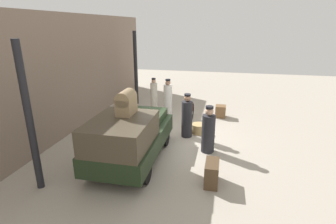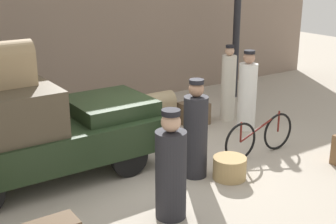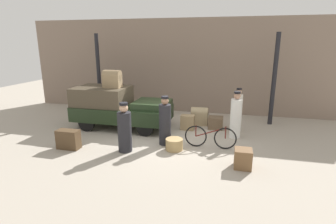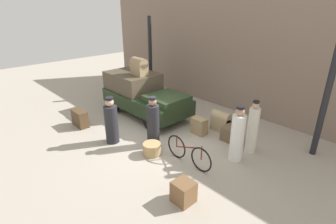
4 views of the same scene
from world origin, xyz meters
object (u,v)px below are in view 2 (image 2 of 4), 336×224
porter_carrying_trunk (171,170)px  conductor_in_dark_uniform (196,133)px  porter_standing_middle (247,94)px  trunk_umber_medium (163,125)px  bicycle (260,136)px  truck (27,130)px  trunk_barrel_dark (158,108)px  wicker_basket (230,168)px  trunk_on_truck_roof (10,63)px  trunk_wicker_pale (194,113)px  porter_lifting_near_truck (228,86)px

porter_carrying_trunk → conductor_in_dark_uniform: 1.40m
porter_standing_middle → trunk_umber_medium: 1.95m
bicycle → trunk_umber_medium: (-1.03, 1.68, -0.08)m
truck → trunk_barrel_dark: (3.23, 1.10, -0.49)m
truck → wicker_basket: 3.37m
trunk_on_truck_roof → bicycle: bearing=-18.7°
trunk_wicker_pale → trunk_umber_medium: 1.16m
porter_carrying_trunk → trunk_umber_medium: porter_carrying_trunk is taller
trunk_barrel_dark → trunk_on_truck_roof: trunk_on_truck_roof is taller
truck → porter_lifting_near_truck: (4.75, 0.54, -0.08)m
trunk_wicker_pale → trunk_umber_medium: size_ratio=0.97×
trunk_umber_medium → trunk_on_truck_roof: 3.46m
trunk_barrel_dark → trunk_wicker_pale: bearing=-28.2°
truck → wicker_basket: bearing=-33.2°
porter_lifting_near_truck → trunk_barrel_dark: size_ratio=2.29×
porter_lifting_near_truck → trunk_umber_medium: (-1.91, -0.23, -0.50)m
bicycle → porter_carrying_trunk: (-2.62, -0.90, 0.34)m
trunk_umber_medium → wicker_basket: bearing=-92.2°
bicycle → conductor_in_dark_uniform: conductor_in_dark_uniform is taller
trunk_umber_medium → porter_carrying_trunk: bearing=-121.6°
wicker_basket → porter_standing_middle: 2.59m
conductor_in_dark_uniform → porter_standing_middle: bearing=28.0°
porter_carrying_trunk → trunk_wicker_pale: 4.04m
wicker_basket → porter_carrying_trunk: size_ratio=0.35×
truck → wicker_basket: size_ratio=6.90×
porter_carrying_trunk → trunk_wicker_pale: porter_carrying_trunk is taller
porter_standing_middle → trunk_umber_medium: bearing=165.6°
porter_standing_middle → trunk_wicker_pale: size_ratio=2.97×
porter_standing_middle → trunk_on_truck_roof: 4.98m
porter_standing_middle → trunk_on_truck_roof: (-4.83, 0.16, 1.21)m
bicycle → trunk_barrel_dark: size_ratio=2.26×
porter_carrying_trunk → porter_lifting_near_truck: bearing=38.7°
wicker_basket → trunk_barrel_dark: trunk_barrel_dark is taller
bicycle → conductor_in_dark_uniform: size_ratio=1.01×
porter_lifting_near_truck → trunk_wicker_pale: bearing=167.4°
porter_carrying_trunk → porter_standing_middle: (3.42, 2.11, 0.07)m
trunk_umber_medium → bicycle: bearing=-58.4°
trunk_barrel_dark → trunk_on_truck_roof: (-3.39, -1.10, 1.61)m
trunk_on_truck_roof → wicker_basket: bearing=-31.8°
porter_lifting_near_truck → porter_carrying_trunk: size_ratio=1.07×
porter_standing_middle → trunk_wicker_pale: bearing=130.2°
bicycle → porter_standing_middle: size_ratio=0.99×
bicycle → wicker_basket: bearing=-158.5°
bicycle → trunk_wicker_pale: (0.05, 2.09, -0.13)m
conductor_in_dark_uniform → trunk_umber_medium: size_ratio=2.82×
wicker_basket → truck: bearing=146.8°
truck → conductor_in_dark_uniform: (2.34, -1.40, -0.12)m
porter_standing_middle → trunk_umber_medium: porter_standing_middle is taller
porter_lifting_near_truck → porter_standing_middle: size_ratio=1.00×
bicycle → porter_lifting_near_truck: size_ratio=0.99×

